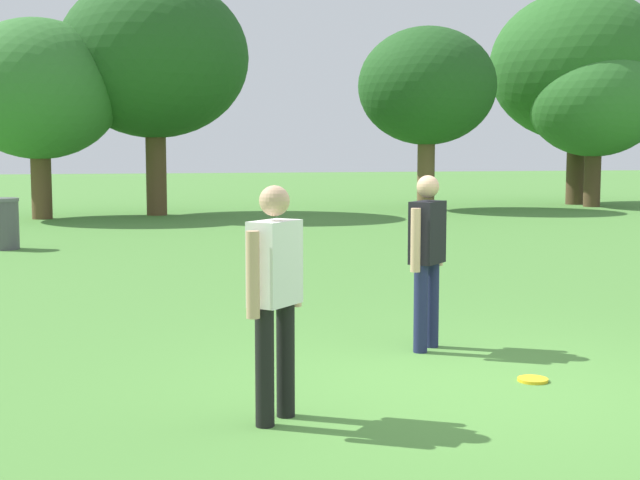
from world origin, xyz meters
TOP-DOWN VIEW (x-y plane):
  - ground_plane at (0.00, 0.00)m, footprint 120.00×120.00m
  - person_thrower at (0.05, 1.24)m, footprint 0.45×0.46m
  - person_catcher at (-1.73, -0.59)m, footprint 0.45×0.46m
  - frisbee at (0.51, -0.04)m, footprint 0.25×0.25m
  - trash_can_beside_table at (-4.78, 10.85)m, footprint 0.59×0.59m
  - tree_tall_left at (-4.61, 18.13)m, footprint 4.34×4.34m
  - tree_broad_center at (-1.56, 18.79)m, footprint 5.24×5.24m
  - tree_far_right at (6.54, 19.01)m, footprint 4.16×4.16m
  - tree_slender_mid at (12.26, 19.18)m, footprint 4.26×4.26m
  - tree_back_left at (12.33, 20.39)m, footprint 5.82×5.82m

SIDE VIEW (x-z plane):
  - ground_plane at x=0.00m, z-range 0.00..0.00m
  - frisbee at x=0.51m, z-range 0.00..0.03m
  - trash_can_beside_table at x=-4.78m, z-range 0.00..0.96m
  - person_thrower at x=0.05m, z-range 0.12..1.76m
  - person_catcher at x=-1.73m, z-range 0.12..1.76m
  - tree_slender_mid at x=12.26m, z-range 0.78..6.01m
  - tree_tall_left at x=-4.61m, z-range 0.77..6.04m
  - tree_far_right at x=6.54m, z-range 0.96..6.47m
  - tree_broad_center at x=-1.56m, z-range 1.06..7.67m
  - tree_back_left at x=12.33m, z-range 1.03..8.07m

